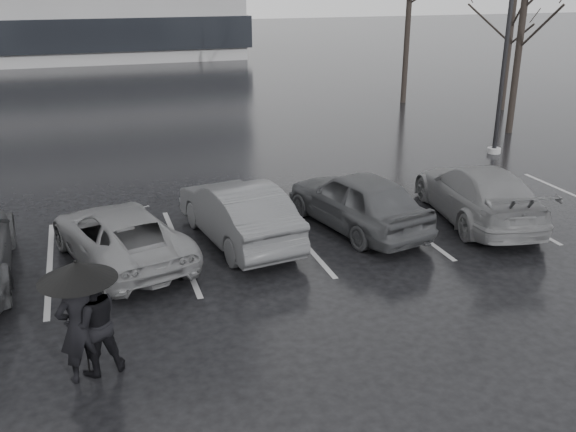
% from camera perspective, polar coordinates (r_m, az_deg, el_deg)
% --- Properties ---
extents(ground, '(160.00, 160.00, 0.00)m').
position_cam_1_polar(ground, '(13.04, 1.82, -5.96)').
color(ground, black).
rests_on(ground, ground).
extents(car_main, '(2.60, 4.52, 1.45)m').
position_cam_1_polar(car_main, '(15.62, 6.19, 1.42)').
color(car_main, black).
rests_on(car_main, ground).
extents(car_west_a, '(2.14, 4.48, 1.42)m').
position_cam_1_polar(car_west_a, '(14.84, -4.48, 0.37)').
color(car_west_a, '#2F2F31').
rests_on(car_west_a, ground).
extents(car_west_b, '(3.13, 4.75, 1.21)m').
position_cam_1_polar(car_west_b, '(14.22, -14.70, -1.65)').
color(car_west_b, '#504F52').
rests_on(car_west_b, ground).
extents(car_east, '(2.72, 5.06, 1.39)m').
position_cam_1_polar(car_east, '(16.82, 16.51, 1.98)').
color(car_east, '#504F52').
rests_on(car_east, ground).
extents(pedestrian_left, '(0.77, 0.64, 1.81)m').
position_cam_1_polar(pedestrian_left, '(10.23, -18.09, -9.32)').
color(pedestrian_left, black).
rests_on(pedestrian_left, ground).
extents(pedestrian_right, '(0.97, 0.83, 1.74)m').
position_cam_1_polar(pedestrian_right, '(10.35, -16.92, -9.04)').
color(pedestrian_right, black).
rests_on(pedestrian_right, ground).
extents(umbrella, '(1.16, 1.16, 1.97)m').
position_cam_1_polar(umbrella, '(9.88, -18.27, -4.66)').
color(umbrella, black).
rests_on(umbrella, ground).
extents(lamp_post, '(0.46, 0.46, 8.35)m').
position_cam_1_polar(lamp_post, '(22.97, 18.88, 14.57)').
color(lamp_post, gray).
rests_on(lamp_post, ground).
extents(stall_stripes, '(19.72, 5.00, 0.00)m').
position_cam_1_polar(stall_stripes, '(15.01, -4.29, -2.29)').
color(stall_stripes, '#949497').
rests_on(stall_stripes, ground).
extents(tree_east, '(0.26, 0.26, 8.00)m').
position_cam_1_polar(tree_east, '(26.42, 20.05, 15.49)').
color(tree_east, black).
rests_on(tree_east, ground).
extents(tree_ne, '(0.26, 0.26, 7.00)m').
position_cam_1_polar(tree_ne, '(31.15, 19.17, 15.27)').
color(tree_ne, black).
rests_on(tree_ne, ground).
extents(tree_north, '(0.26, 0.26, 8.50)m').
position_cam_1_polar(tree_north, '(31.76, 10.68, 17.46)').
color(tree_north, black).
rests_on(tree_north, ground).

